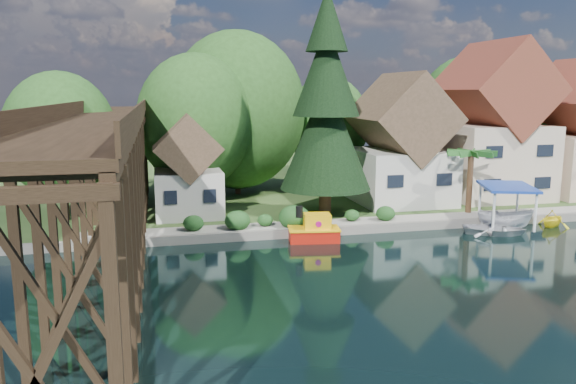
% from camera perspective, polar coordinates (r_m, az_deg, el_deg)
% --- Properties ---
extents(ground, '(140.00, 140.00, 0.00)m').
position_cam_1_polar(ground, '(32.82, 11.32, -7.61)').
color(ground, black).
rests_on(ground, ground).
extents(bank, '(140.00, 52.00, 0.50)m').
position_cam_1_polar(bank, '(64.48, -1.20, 1.55)').
color(bank, '#26441B').
rests_on(bank, ground).
extents(seawall, '(60.00, 0.40, 0.62)m').
position_cam_1_polar(seawall, '(41.36, 11.83, -3.47)').
color(seawall, slate).
rests_on(seawall, ground).
extents(promenade, '(50.00, 2.60, 0.06)m').
position_cam_1_polar(promenade, '(43.30, 13.52, -2.63)').
color(promenade, gray).
rests_on(promenade, bank).
extents(trestle_bridge, '(4.12, 44.18, 9.30)m').
position_cam_1_polar(trestle_bridge, '(33.97, -17.79, 1.97)').
color(trestle_bridge, black).
rests_on(trestle_bridge, ground).
extents(house_left, '(7.64, 8.64, 11.02)m').
position_cam_1_polar(house_left, '(48.98, 11.29, 4.38)').
color(house_left, beige).
rests_on(house_left, bank).
extents(house_center, '(8.65, 9.18, 13.89)m').
position_cam_1_polar(house_center, '(53.64, 19.96, 5.83)').
color(house_center, '#C6B39A').
rests_on(house_center, bank).
extents(shed, '(5.09, 5.40, 7.85)m').
position_cam_1_polar(shed, '(43.36, -10.13, 1.95)').
color(shed, beige).
rests_on(shed, bank).
extents(bg_trees, '(49.90, 13.30, 10.57)m').
position_cam_1_polar(bg_trees, '(51.68, 2.82, 7.25)').
color(bg_trees, '#382314').
rests_on(bg_trees, bank).
extents(shrubs, '(15.76, 2.47, 1.70)m').
position_cam_1_polar(shrubs, '(39.56, -0.29, -2.50)').
color(shrubs, '#163B15').
rests_on(shrubs, bank).
extents(conifer, '(6.91, 6.91, 17.02)m').
position_cam_1_polar(conifer, '(42.50, 3.89, 8.51)').
color(conifer, '#382314').
rests_on(conifer, bank).
extents(palm_tree, '(4.45, 4.45, 5.25)m').
position_cam_1_polar(palm_tree, '(45.60, 18.12, 3.59)').
color(palm_tree, '#382314').
rests_on(palm_tree, bank).
extents(tugboat, '(3.64, 2.34, 2.47)m').
position_cam_1_polar(tugboat, '(37.74, 2.71, -3.90)').
color(tugboat, '#AE160B').
rests_on(tugboat, ground).
extents(boat_white_a, '(5.19, 4.64, 0.89)m').
position_cam_1_polar(boat_white_a, '(42.15, 20.24, -3.45)').
color(boat_white_a, silver).
rests_on(boat_white_a, ground).
extents(boat_canopy, '(4.88, 5.82, 3.20)m').
position_cam_1_polar(boat_canopy, '(44.01, 21.26, -1.72)').
color(boat_canopy, silver).
rests_on(boat_canopy, ground).
extents(boat_yellow, '(3.51, 3.36, 1.44)m').
position_cam_1_polar(boat_yellow, '(46.08, 25.30, -2.33)').
color(boat_yellow, yellow).
rests_on(boat_yellow, ground).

